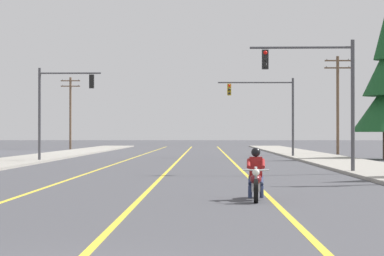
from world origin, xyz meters
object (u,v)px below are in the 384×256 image
Objects in this scene: traffic_signal_near_left at (57,100)px; traffic_signal_near_right at (323,85)px; utility_pole_left_far at (70,110)px; traffic_signal_mid_right at (271,104)px; motorcycle_with_rider at (256,179)px; utility_pole_right_far at (338,101)px.

traffic_signal_near_right is at bearing -42.22° from traffic_signal_near_left.
utility_pole_left_far is (-6.30, 38.19, 0.63)m from traffic_signal_near_left.
traffic_signal_near_right is 20.54m from traffic_signal_near_left.
utility_pole_left_far reaches higher than traffic_signal_near_right.
traffic_signal_near_left is at bearing -149.46° from traffic_signal_mid_right.
traffic_signal_mid_right is at bearing 84.05° from motorcycle_with_rider.
traffic_signal_near_left is 0.70× the size of utility_pole_right_far.
utility_pole_left_far is (-27.98, 20.98, -0.11)m from utility_pole_right_far.
traffic_signal_mid_right is (14.89, 8.79, 0.11)m from traffic_signal_near_left.
motorcycle_with_rider is 14.29m from traffic_signal_near_right.
traffic_signal_near_left is 17.29m from traffic_signal_mid_right.
motorcycle_with_rider is 67.66m from utility_pole_left_far.
traffic_signal_mid_right is (3.74, 35.83, 3.58)m from motorcycle_with_rider.
utility_pole_left_far reaches higher than traffic_signal_near_left.
motorcycle_with_rider is at bearing -67.58° from traffic_signal_near_left.
traffic_signal_near_right is 22.60m from traffic_signal_mid_right.
motorcycle_with_rider is at bearing -95.95° from traffic_signal_mid_right.
utility_pole_right_far is at bearing 38.45° from traffic_signal_near_left.
utility_pole_right_far reaches higher than motorcycle_with_rider.
motorcycle_with_rider is 0.25× the size of utility_pole_left_far.
utility_pole_left_far is at bearing 143.13° from utility_pole_right_far.
traffic_signal_near_right and traffic_signal_near_left have the same top height.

